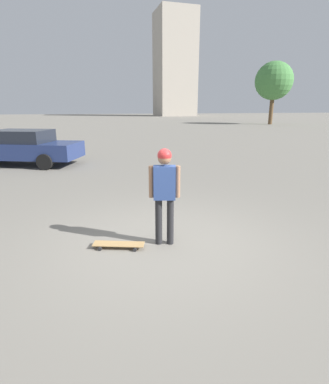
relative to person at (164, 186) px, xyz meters
The scene contains 6 objects.
ground_plane 1.03m from the person, ahead, with size 220.00×220.00×0.00m, color gray.
person is the anchor object (origin of this frame).
skateboard 1.25m from the person, ahead, with size 0.88×0.49×0.08m.
car_parked_near 9.47m from the person, 67.85° to the right, with size 5.10×3.50×1.41m.
building_block_distant 83.03m from the person, 108.00° to the right, with size 9.78×10.22×26.62m.
tree_distant 41.30m from the person, 127.26° to the right, with size 5.04×5.04×8.28m.
Camera 1 is at (1.32, 4.59, 2.28)m, focal length 28.00 mm.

